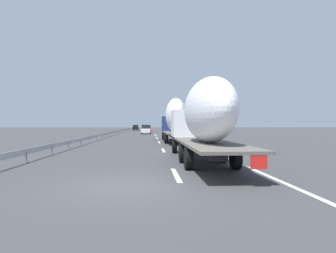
% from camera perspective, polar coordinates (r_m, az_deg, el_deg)
% --- Properties ---
extents(ground_plane, '(260.00, 260.00, 0.00)m').
position_cam_1_polar(ground_plane, '(49.79, -4.49, -1.92)').
color(ground_plane, '#38383A').
extents(lane_stripe_0, '(3.20, 0.20, 0.01)m').
position_cam_1_polar(lane_stripe_0, '(11.97, 1.60, -9.59)').
color(lane_stripe_0, white).
rests_on(lane_stripe_0, ground_plane).
extents(lane_stripe_1, '(3.20, 0.20, 0.01)m').
position_cam_1_polar(lane_stripe_1, '(22.82, -0.93, -4.78)').
color(lane_stripe_1, white).
rests_on(lane_stripe_1, ground_plane).
extents(lane_stripe_2, '(3.20, 0.20, 0.01)m').
position_cam_1_polar(lane_stripe_2, '(32.91, -1.77, -3.16)').
color(lane_stripe_2, white).
rests_on(lane_stripe_2, ground_plane).
extents(lane_stripe_3, '(3.20, 0.20, 0.01)m').
position_cam_1_polar(lane_stripe_3, '(42.92, -2.21, -2.30)').
color(lane_stripe_3, white).
rests_on(lane_stripe_3, ground_plane).
extents(lane_stripe_4, '(3.20, 0.20, 0.01)m').
position_cam_1_polar(lane_stripe_4, '(51.04, -2.45, -1.86)').
color(lane_stripe_4, white).
rests_on(lane_stripe_4, ground_plane).
extents(lane_stripe_5, '(3.20, 0.20, 0.01)m').
position_cam_1_polar(lane_stripe_5, '(57.41, -2.58, -1.60)').
color(lane_stripe_5, white).
rests_on(lane_stripe_5, ground_plane).
extents(edge_line_right, '(110.00, 0.20, 0.01)m').
position_cam_1_polar(edge_line_right, '(54.99, 1.33, -1.69)').
color(edge_line_right, white).
rests_on(edge_line_right, ground_plane).
extents(truck_lead, '(13.89, 2.55, 4.98)m').
position_cam_1_polar(truck_lead, '(33.10, 1.33, 1.59)').
color(truck_lead, navy).
rests_on(truck_lead, ground_plane).
extents(truck_trailing, '(14.12, 2.55, 4.36)m').
position_cam_1_polar(truck_trailing, '(15.53, 7.04, 1.85)').
color(truck_trailing, silver).
rests_on(truck_trailing, ground_plane).
extents(car_white_van, '(4.12, 1.88, 1.94)m').
position_cam_1_polar(car_white_van, '(60.52, -4.45, -0.58)').
color(car_white_van, white).
rests_on(car_white_van, ground_plane).
extents(car_black_suv, '(4.13, 1.89, 1.85)m').
position_cam_1_polar(car_black_suv, '(93.92, -6.46, -0.22)').
color(car_black_suv, black).
rests_on(car_black_suv, ground_plane).
extents(car_red_compact, '(4.48, 1.81, 1.82)m').
position_cam_1_polar(car_red_compact, '(73.04, -4.10, -0.43)').
color(car_red_compact, red).
rests_on(car_red_compact, ground_plane).
extents(road_sign, '(0.10, 0.90, 3.15)m').
position_cam_1_polar(road_sign, '(47.69, 3.54, 0.59)').
color(road_sign, gray).
rests_on(road_sign, ground_plane).
extents(tree_0, '(2.97, 2.97, 6.50)m').
position_cam_1_polar(tree_0, '(61.51, 8.33, 2.39)').
color(tree_0, '#472D19').
rests_on(tree_0, ground_plane).
extents(tree_1, '(2.63, 2.63, 7.26)m').
position_cam_1_polar(tree_1, '(83.80, 2.39, 2.14)').
color(tree_1, '#472D19').
rests_on(tree_1, ground_plane).
extents(tree_2, '(3.58, 3.58, 4.85)m').
position_cam_1_polar(tree_2, '(65.23, 4.69, 1.30)').
color(tree_2, '#472D19').
rests_on(tree_2, ground_plane).
extents(guardrail_median, '(94.00, 0.10, 0.76)m').
position_cam_1_polar(guardrail_median, '(53.19, -10.92, -1.15)').
color(guardrail_median, '#9EA0A5').
rests_on(guardrail_median, ground_plane).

